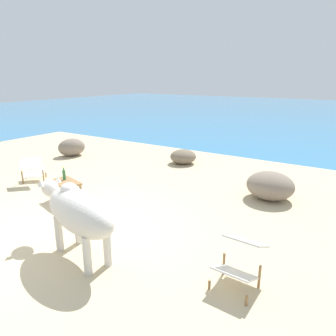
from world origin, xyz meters
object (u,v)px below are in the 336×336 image
Objects in this scene: low_bench_table at (66,185)px; deck_chair_far at (32,168)px; deck_chair_near at (240,258)px; bottle at (64,175)px; cow at (78,211)px.

deck_chair_far is (-1.81, 0.39, -0.00)m from low_bench_table.
deck_chair_near and deck_chair_far have the same top height.
bottle is (-0.12, 0.07, 0.20)m from low_bench_table.
cow is 2.48m from low_bench_table.
bottle is 4.53m from deck_chair_near.
bottle is 0.37× the size of deck_chair_near.
bottle is at bearing 163.44° from low_bench_table.
cow is 2.59m from bottle.
deck_chair_far is at bearing 169.25° from bottle.
deck_chair_near is at bearing -9.61° from bottle.
low_bench_table is (-2.01, 1.39, -0.37)m from cow.
deck_chair_far is (-6.16, 1.08, 0.00)m from deck_chair_near.
cow is 7.02× the size of bottle.
deck_chair_far reaches higher than low_bench_table.
cow reaches higher than deck_chair_near.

